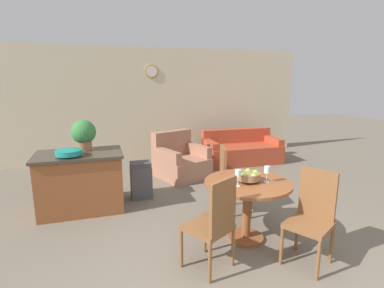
# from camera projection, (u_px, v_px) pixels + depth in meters

# --- Properties ---
(wall_back) EXTENTS (8.00, 0.09, 2.70)m
(wall_back) POSITION_uv_depth(u_px,v_px,m) (149.00, 104.00, 7.30)
(wall_back) COLOR beige
(wall_back) RESTS_ON ground_plane
(dining_table) EXTENTS (1.04, 1.04, 0.75)m
(dining_table) POSITION_uv_depth(u_px,v_px,m) (247.00, 195.00, 3.60)
(dining_table) COLOR brown
(dining_table) RESTS_ON ground_plane
(dining_chair_near_left) EXTENTS (0.57, 0.57, 1.01)m
(dining_chair_near_left) POSITION_uv_depth(u_px,v_px,m) (214.00, 221.00, 3.01)
(dining_chair_near_left) COLOR brown
(dining_chair_near_left) RESTS_ON ground_plane
(dining_chair_near_right) EXTENTS (0.57, 0.57, 1.01)m
(dining_chair_near_right) POSITION_uv_depth(u_px,v_px,m) (312.00, 214.00, 3.17)
(dining_chair_near_right) COLOR brown
(dining_chair_near_right) RESTS_ON ground_plane
(dining_chair_far_side) EXTENTS (0.51, 0.51, 1.01)m
(dining_chair_far_side) POSITION_uv_depth(u_px,v_px,m) (230.00, 178.00, 4.34)
(dining_chair_far_side) COLOR brown
(dining_chair_far_side) RESTS_ON ground_plane
(fruit_bowl) EXTENTS (0.28, 0.28, 0.13)m
(fruit_bowl) POSITION_uv_depth(u_px,v_px,m) (248.00, 176.00, 3.55)
(fruit_bowl) COLOR olive
(fruit_bowl) RESTS_ON dining_table
(wine_glass_left) EXTENTS (0.07, 0.07, 0.20)m
(wine_glass_left) POSITION_uv_depth(u_px,v_px,m) (238.00, 174.00, 3.38)
(wine_glass_left) COLOR silver
(wine_glass_left) RESTS_ON dining_table
(wine_glass_right) EXTENTS (0.07, 0.07, 0.20)m
(wine_glass_right) POSITION_uv_depth(u_px,v_px,m) (267.00, 170.00, 3.52)
(wine_glass_right) COLOR silver
(wine_glass_right) RESTS_ON dining_table
(kitchen_island) EXTENTS (1.24, 0.78, 0.89)m
(kitchen_island) POSITION_uv_depth(u_px,v_px,m) (81.00, 182.00, 4.48)
(kitchen_island) COLOR brown
(kitchen_island) RESTS_ON ground_plane
(teal_bowl) EXTENTS (0.36, 0.36, 0.09)m
(teal_bowl) POSITION_uv_depth(u_px,v_px,m) (69.00, 152.00, 4.18)
(teal_bowl) COLOR teal
(teal_bowl) RESTS_ON kitchen_island
(potted_plant) EXTENTS (0.36, 0.36, 0.46)m
(potted_plant) POSITION_uv_depth(u_px,v_px,m) (84.00, 133.00, 4.54)
(potted_plant) COLOR #A36642
(potted_plant) RESTS_ON kitchen_island
(trash_bin) EXTENTS (0.34, 0.27, 0.62)m
(trash_bin) POSITION_uv_depth(u_px,v_px,m) (141.00, 180.00, 4.97)
(trash_bin) COLOR #47474C
(trash_bin) RESTS_ON ground_plane
(couch) EXTENTS (1.79, 0.95, 0.76)m
(couch) POSITION_uv_depth(u_px,v_px,m) (241.00, 151.00, 7.18)
(couch) COLOR #B24228
(couch) RESTS_ON ground_plane
(armchair) EXTENTS (1.14, 1.17, 0.90)m
(armchair) POSITION_uv_depth(u_px,v_px,m) (180.00, 162.00, 6.09)
(armchair) COLOR #A87056
(armchair) RESTS_ON ground_plane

